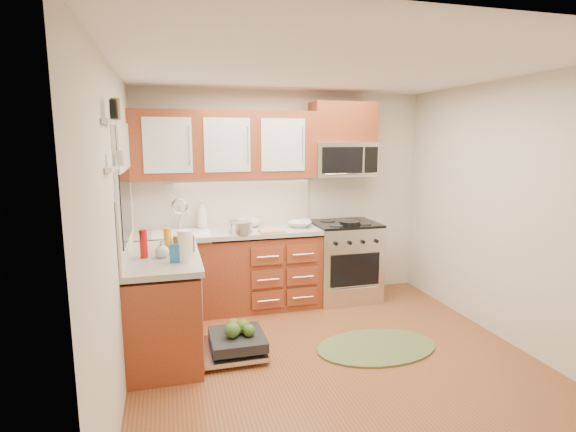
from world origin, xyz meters
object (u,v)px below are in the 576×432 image
object	(u,v)px
paper_towel_roll	(185,246)
bowl_a	(300,224)
rug	(376,347)
cutting_board	(271,231)
dishwasher	(233,344)
microwave	(343,159)
stock_pot	(242,228)
bowl_b	(250,223)
skillet	(350,223)
upper_cabinets	(225,145)
sink	(181,244)
range	(344,261)
cup	(305,222)

from	to	relation	value
paper_towel_roll	bowl_a	xyz separation A→B (m)	(1.36, 1.19, -0.10)
rug	cutting_board	world-z (taller)	cutting_board
dishwasher	rug	xyz separation A→B (m)	(1.32, -0.22, -0.09)
microwave	stock_pot	bearing A→B (deg)	-165.64
cutting_board	bowl_b	bearing A→B (deg)	114.49
dishwasher	skillet	xyz separation A→B (m)	(1.53, 0.97, 0.87)
stock_pot	paper_towel_roll	size ratio (longest dim) A/B	0.83
dishwasher	stock_pot	size ratio (longest dim) A/B	3.17
dishwasher	upper_cabinets	bearing A→B (deg)	83.96
microwave	stock_pot	world-z (taller)	microwave
dishwasher	cutting_board	xyz separation A→B (m)	(0.58, 0.92, 0.83)
sink	dishwasher	size ratio (longest dim) A/B	0.89
stock_pot	skillet	bearing A→B (deg)	2.12
sink	range	bearing A→B (deg)	0.30
range	upper_cabinets	bearing A→B (deg)	174.11
sink	paper_towel_roll	xyz separation A→B (m)	(0.00, -1.19, 0.26)
rug	bowl_a	distance (m)	1.68
dishwasher	rug	size ratio (longest dim) A/B	0.60
dishwasher	cutting_board	bearing A→B (deg)	57.85
stock_pot	rug	bearing A→B (deg)	-46.75
dishwasher	stock_pot	distance (m)	1.31
skillet	paper_towel_roll	world-z (taller)	paper_towel_roll
cup	paper_towel_roll	bearing A→B (deg)	-138.66
upper_cabinets	skillet	world-z (taller)	upper_cabinets
cutting_board	cup	size ratio (longest dim) A/B	2.43
upper_cabinets	microwave	world-z (taller)	upper_cabinets
paper_towel_roll	bowl_b	size ratio (longest dim) A/B	0.98
microwave	cup	size ratio (longest dim) A/B	7.09
dishwasher	bowl_b	world-z (taller)	bowl_b
stock_pot	bowl_a	xyz separation A→B (m)	(0.72, 0.20, -0.03)
cutting_board	microwave	bearing A→B (deg)	18.94
microwave	sink	distance (m)	2.13
range	rug	size ratio (longest dim) A/B	0.82
range	cutting_board	world-z (taller)	range
stock_pot	bowl_a	distance (m)	0.74
cutting_board	paper_towel_roll	size ratio (longest dim) A/B	0.98
microwave	dishwasher	size ratio (longest dim) A/B	1.09
range	cup	xyz separation A→B (m)	(-0.48, 0.08, 0.49)
cutting_board	bowl_a	xyz separation A→B (m)	(0.39, 0.20, 0.02)
upper_cabinets	paper_towel_roll	distance (m)	1.66
bowl_b	cup	xyz separation A→B (m)	(0.65, -0.09, -0.00)
sink	paper_towel_roll	bearing A→B (deg)	-90.00
range	bowl_a	xyz separation A→B (m)	(-0.57, -0.01, 0.48)
microwave	paper_towel_roll	xyz separation A→B (m)	(-1.93, -1.32, -0.64)
skillet	rug	bearing A→B (deg)	-99.96
rug	skillet	distance (m)	1.54
sink	cutting_board	world-z (taller)	cutting_board
range	microwave	world-z (taller)	microwave
range	microwave	bearing A→B (deg)	90.00
skillet	stock_pot	world-z (taller)	stock_pot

